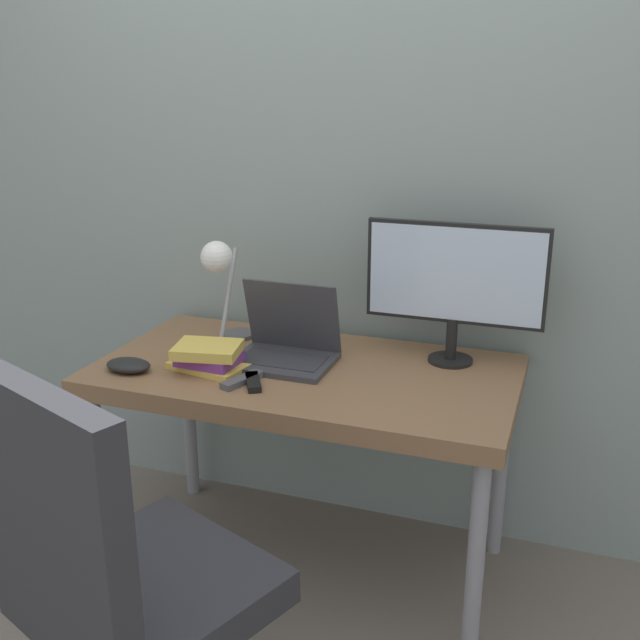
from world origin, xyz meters
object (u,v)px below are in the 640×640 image
at_px(monitor, 455,280).
at_px(game_controller, 128,365).
at_px(desk_lamp, 221,271).
at_px(office_chair, 114,569).
at_px(book_stack, 209,357).
at_px(laptop, 286,346).

relative_size(monitor, game_controller, 3.84).
bearing_deg(desk_lamp, game_controller, -122.52).
height_order(desk_lamp, office_chair, desk_lamp).
xyz_separation_m(office_chair, game_controller, (-0.39, 0.68, 0.20)).
bearing_deg(game_controller, book_stack, 22.75).
bearing_deg(monitor, laptop, -160.50).
relative_size(laptop, book_stack, 1.19).
xyz_separation_m(laptop, office_chair, (-0.06, -0.93, -0.24)).
bearing_deg(book_stack, desk_lamp, 103.41).
height_order(laptop, office_chair, office_chair).
xyz_separation_m(laptop, game_controller, (-0.44, -0.25, -0.03)).
bearing_deg(office_chair, monitor, 62.65).
xyz_separation_m(monitor, game_controller, (-0.96, -0.43, -0.26)).
relative_size(monitor, book_stack, 2.12).
xyz_separation_m(laptop, book_stack, (-0.21, -0.15, -0.01)).
relative_size(laptop, game_controller, 2.16).
distance_m(office_chair, game_controller, 0.81).
bearing_deg(office_chair, game_controller, 119.68).
height_order(laptop, game_controller, laptop).
xyz_separation_m(desk_lamp, office_chair, (0.20, -0.98, -0.46)).
distance_m(monitor, office_chair, 1.33).
height_order(desk_lamp, book_stack, desk_lamp).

